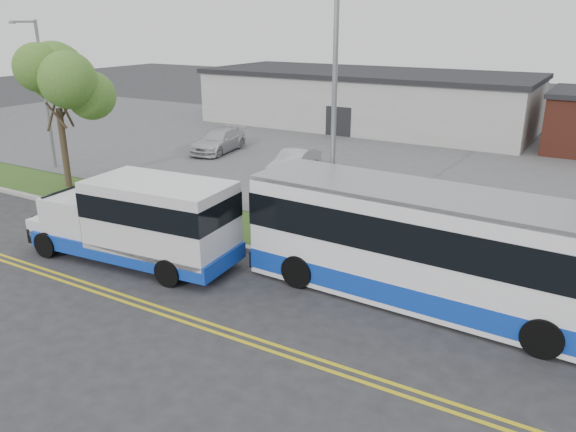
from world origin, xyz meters
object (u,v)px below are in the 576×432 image
Objects in this scene: streetlight_near at (333,108)px; parked_car_a at (294,163)px; shuttle_bus at (143,219)px; transit_bus at (449,252)px; pedestrian at (118,190)px; parked_car_b at (219,141)px; tree_west at (56,85)px; streetlight_far at (43,89)px.

streetlight_near is 2.28× the size of parked_car_a.
streetlight_near is at bearing 35.80° from shuttle_bus.
parked_car_a is (-11.18, 10.34, -0.95)m from transit_bus.
shuttle_bus is 1.94× the size of parked_car_a.
pedestrian is (-14.92, 1.30, -0.75)m from transit_bus.
shuttle_bus is 17.15m from parked_car_b.
streetlight_near is at bearing 158.79° from transit_bus.
streetlight_far is at bearing 151.02° from tree_west.
pedestrian is (4.98, -1.30, -4.14)m from tree_west.
parked_car_b is (1.72, 10.23, -4.33)m from tree_west.
streetlight_far is 0.64× the size of transit_bus.
streetlight_far is 1.67× the size of parked_car_b.
tree_west is 0.86× the size of shuttle_bus.
tree_west is 3.89× the size of pedestrian.
transit_bus is 22.27m from parked_car_b.
transit_bus is at bearing -46.77° from parked_car_a.
pedestrian is at bearing -81.53° from parked_car_b.
tree_west is 0.73× the size of streetlight_near.
transit_bus is at bearing -7.44° from tree_west.
parked_car_a is at bearing 139.48° from transit_bus.
parked_car_b is at bearing 141.14° from streetlight_near.
streetlight_near is 1.98× the size of parked_car_b.
streetlight_far is 10.26m from pedestrian.
streetlight_near is 1.19× the size of streetlight_far.
parked_car_b is (-8.25, 15.02, -0.82)m from shuttle_bus.
streetlight_far is at bearing 148.54° from shuttle_bus.
parked_car_a is at bearing -156.88° from pedestrian.
shuttle_bus is at bearing -68.56° from parked_car_b.
transit_bus is 15.25m from parked_car_a.
streetlight_far is 14.35m from parked_car_a.
streetlight_near reaches higher than tree_west.
transit_bus is (4.90, -2.13, -3.50)m from streetlight_near.
shuttle_bus is 6.12m from pedestrian.
shuttle_bus is 12.62m from parked_car_a.
shuttle_bus reaches higher than parked_car_a.
tree_west is 1.66× the size of parked_car_a.
streetlight_near is 1.18× the size of shuttle_bus.
streetlight_far is 15.88m from shuttle_bus.
pedestrian is 0.43× the size of parked_car_a.
shuttle_bus reaches higher than pedestrian.
transit_bus reaches higher than pedestrian.
pedestrian is at bearing -21.37° from streetlight_far.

